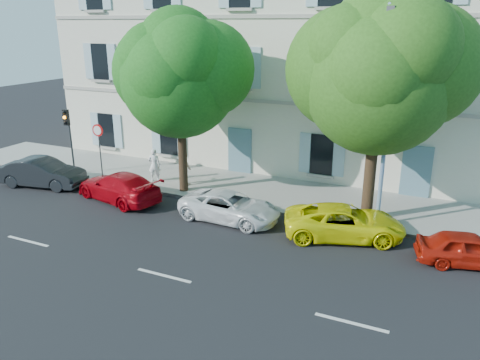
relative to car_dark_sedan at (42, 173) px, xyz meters
The scene contains 16 objects.
ground 10.33m from the car_dark_sedan, ahead, with size 90.00×90.00×0.00m, color black.
sidewalk 10.90m from the car_dark_sedan, 19.25° to the left, with size 36.00×4.50×0.15m, color #A09E96.
kerb 10.39m from the car_dark_sedan, ahead, with size 36.00×0.16×0.16m, color #9E998E.
building 14.86m from the car_dark_sedan, 42.27° to the left, with size 28.00×7.00×12.00m, color beige.
car_dark_sedan is the anchor object (origin of this frame).
car_red_coupe 4.67m from the car_dark_sedan, ahead, with size 1.82×4.48×1.30m, color #AA040F.
car_white_coupe 10.24m from the car_dark_sedan, ahead, with size 1.93×4.19×1.16m, color white.
car_yellow_supercar 14.87m from the car_dark_sedan, ahead, with size 2.06×4.46×1.24m, color yellow.
car_red_hatchback 19.11m from the car_dark_sedan, ahead, with size 1.34×3.34×1.14m, color #AF180A.
tree_left 8.52m from the car_dark_sedan, 16.51° to the left, with size 5.18×5.18×8.04m.
tree_right 16.31m from the car_dark_sedan, ahead, with size 5.62×5.62×8.65m.
traffic_light 2.66m from the car_dark_sedan, 84.44° to the left, with size 0.29×0.38×3.40m.
road_sign 3.18m from the car_dark_sedan, 49.42° to the left, with size 0.63×0.10×2.73m.
street_lamp 16.47m from the car_dark_sedan, ahead, with size 0.34×1.75×8.18m.
pedestrian_a 5.50m from the car_dark_sedan, 28.72° to the left, with size 0.60×0.39×1.65m, color white.
pedestrian_b 7.03m from the car_dark_sedan, 24.21° to the left, with size 0.76×0.59×1.56m, color tan.
Camera 1 is at (7.73, -15.03, 7.71)m, focal length 35.00 mm.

